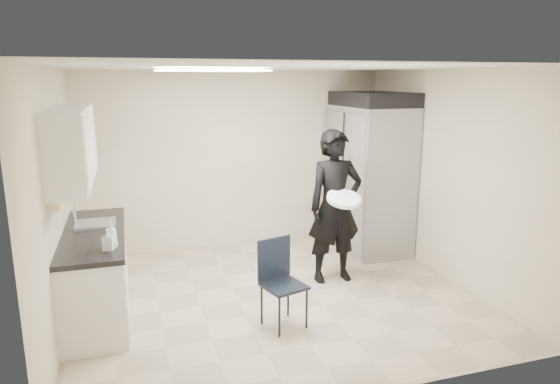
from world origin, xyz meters
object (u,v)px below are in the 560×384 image
object	(u,v)px
lower_counter	(96,275)
commercial_fridge	(369,179)
man_tuxedo	(335,207)
folding_chair	(284,286)

from	to	relation	value
lower_counter	commercial_fridge	xyz separation A→B (m)	(3.78, 1.07, 0.62)
lower_counter	man_tuxedo	bearing A→B (deg)	1.68
lower_counter	commercial_fridge	distance (m)	3.98
folding_chair	man_tuxedo	bearing A→B (deg)	29.11
commercial_fridge	folding_chair	bearing A→B (deg)	-134.61
commercial_fridge	lower_counter	bearing A→B (deg)	-164.12
man_tuxedo	folding_chair	bearing A→B (deg)	-134.72
man_tuxedo	lower_counter	bearing A→B (deg)	-178.39
commercial_fridge	man_tuxedo	world-z (taller)	commercial_fridge
commercial_fridge	folding_chair	xyz separation A→B (m)	(-1.95, -1.98, -0.61)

